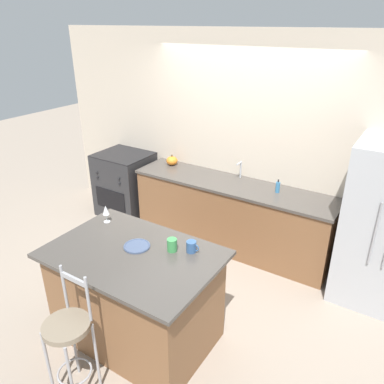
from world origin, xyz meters
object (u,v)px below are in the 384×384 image
at_px(oven_range, 126,184).
at_px(soap_bottle, 278,187).
at_px(bar_stool_near, 69,337).
at_px(dinner_plate, 137,246).
at_px(tumbler_cup, 172,245).
at_px(pumpkin_decoration, 172,161).
at_px(wine_glass, 106,211).
at_px(coffee_mug, 192,247).

relative_size(oven_range, soap_bottle, 5.94).
distance_m(bar_stool_near, dinner_plate, 0.89).
bearing_deg(oven_range, tumbler_cup, -39.00).
relative_size(bar_stool_near, tumbler_cup, 9.64).
height_order(dinner_plate, pumpkin_decoration, pumpkin_decoration).
bearing_deg(oven_range, wine_glass, -52.67).
xyz_separation_m(tumbler_cup, pumpkin_decoration, (-1.29, 1.83, -0.04)).
distance_m(bar_stool_near, coffee_mug, 1.18).
height_order(coffee_mug, pumpkin_decoration, pumpkin_decoration).
bearing_deg(pumpkin_decoration, tumbler_cup, -54.78).
bearing_deg(pumpkin_decoration, soap_bottle, -3.23).
height_order(bar_stool_near, coffee_mug, bar_stool_near).
height_order(oven_range, tumbler_cup, tumbler_cup).
bearing_deg(wine_glass, dinner_plate, -19.18).
distance_m(bar_stool_near, tumbler_cup, 1.07).
xyz_separation_m(bar_stool_near, soap_bottle, (0.62, 2.67, 0.39)).
bearing_deg(soap_bottle, wine_glass, -124.51).
bearing_deg(bar_stool_near, coffee_mug, 65.30).
bearing_deg(coffee_mug, tumbler_cup, -152.90).
relative_size(dinner_plate, pumpkin_decoration, 1.48).
relative_size(coffee_mug, pumpkin_decoration, 0.76).
bearing_deg(tumbler_cup, soap_bottle, 80.06).
bearing_deg(soap_bottle, coffee_mug, -95.31).
bearing_deg(tumbler_cup, wine_glass, 175.20).
xyz_separation_m(pumpkin_decoration, soap_bottle, (1.59, -0.09, 0.01)).
xyz_separation_m(bar_stool_near, dinner_plate, (0.02, 0.81, 0.37)).
distance_m(pumpkin_decoration, soap_bottle, 1.60).
relative_size(tumbler_cup, pumpkin_decoration, 0.73).
distance_m(dinner_plate, wine_glass, 0.59).
relative_size(bar_stool_near, soap_bottle, 6.80).
distance_m(dinner_plate, pumpkin_decoration, 2.19).
bearing_deg(bar_stool_near, oven_range, 123.93).
relative_size(oven_range, coffee_mug, 8.00).
bearing_deg(soap_bottle, dinner_plate, -107.96).
xyz_separation_m(dinner_plate, tumbler_cup, (0.30, 0.12, 0.05)).
relative_size(oven_range, tumbler_cup, 8.41).
relative_size(coffee_mug, tumbler_cup, 1.05).
distance_m(coffee_mug, soap_bottle, 1.67).
distance_m(wine_glass, coffee_mug, 0.99).
bearing_deg(pumpkin_decoration, dinner_plate, -62.97).
bearing_deg(wine_glass, soap_bottle, 55.49).
height_order(wine_glass, tumbler_cup, wine_glass).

